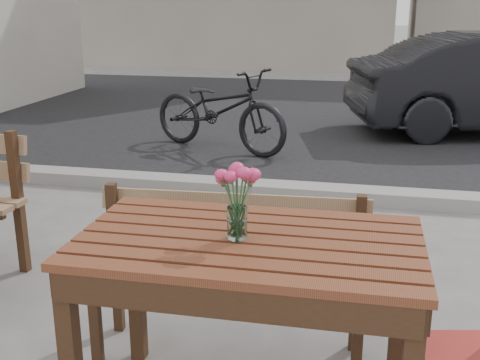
# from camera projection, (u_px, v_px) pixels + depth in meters

# --- Properties ---
(street) EXTENTS (30.00, 8.12, 0.12)m
(street) POSITION_uv_depth(u_px,v_px,m) (323.00, 142.00, 7.20)
(street) COLOR black
(street) RESTS_ON ground
(main_table) EXTENTS (1.32, 0.77, 0.81)m
(main_table) POSITION_uv_depth(u_px,v_px,m) (248.00, 270.00, 2.32)
(main_table) COLOR #582B17
(main_table) RESTS_ON ground
(main_bench) EXTENTS (1.35, 0.47, 0.83)m
(main_bench) POSITION_uv_depth(u_px,v_px,m) (230.00, 255.00, 2.89)
(main_bench) COLOR #876546
(main_bench) RESTS_ON ground
(main_vase) EXTENTS (0.16, 0.16, 0.30)m
(main_vase) POSITION_uv_depth(u_px,v_px,m) (237.00, 192.00, 2.23)
(main_vase) COLOR white
(main_vase) RESTS_ON main_table
(bicycle) EXTENTS (1.91, 1.28, 0.95)m
(bicycle) POSITION_uv_depth(u_px,v_px,m) (219.00, 109.00, 6.84)
(bicycle) COLOR black
(bicycle) RESTS_ON ground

